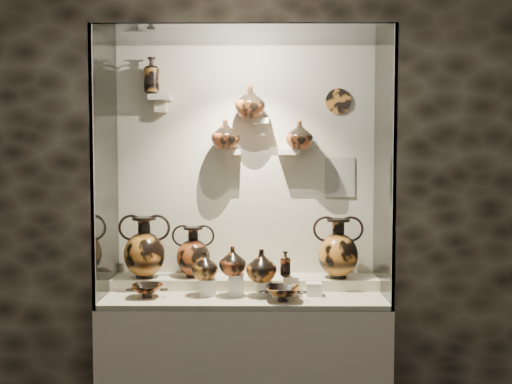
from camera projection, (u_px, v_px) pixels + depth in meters
wall_back at (246, 167)px, 3.77m from camera, size 5.00×0.02×3.20m
plinth at (245, 362)px, 3.52m from camera, size 1.70×0.60×0.80m
front_tier at (245, 296)px, 3.50m from camera, size 1.68×0.58×0.03m
rear_tier at (245, 284)px, 3.67m from camera, size 1.70×0.25×0.10m
back_panel at (246, 167)px, 3.76m from camera, size 1.70×0.03×1.60m
glass_front at (243, 169)px, 3.15m from camera, size 1.70×0.01×1.60m
glass_left at (105, 168)px, 3.46m from camera, size 0.01×0.60×1.60m
glass_right at (384, 168)px, 3.44m from camera, size 0.01×0.60×1.60m
glass_top at (244, 35)px, 3.40m from camera, size 1.70×0.60×0.01m
frame_post_left at (92, 169)px, 3.17m from camera, size 0.02×0.02×1.60m
frame_post_right at (395, 169)px, 3.15m from camera, size 0.02×0.02×1.60m
pedestal_a at (208, 287)px, 3.44m from camera, size 0.09×0.09×0.10m
pedestal_b at (236, 285)px, 3.44m from camera, size 0.09×0.09×0.13m
pedestal_c at (264, 288)px, 3.44m from camera, size 0.09×0.09×0.09m
pedestal_d at (291, 286)px, 3.44m from camera, size 0.09×0.09×0.12m
pedestal_e at (314, 289)px, 3.44m from camera, size 0.09×0.09×0.08m
bracket_ul at (160, 98)px, 3.67m from camera, size 0.14×0.12×0.04m
bracket_ca at (230, 152)px, 3.68m from camera, size 0.14×0.12×0.04m
bracket_cb at (261, 121)px, 3.67m from camera, size 0.10×0.12×0.04m
bracket_cc at (289, 152)px, 3.68m from camera, size 0.14×0.12×0.04m
amphora_left at (145, 247)px, 3.62m from camera, size 0.36×0.36×0.39m
amphora_mid at (193, 252)px, 3.64m from camera, size 0.33×0.33×0.33m
amphora_right at (338, 248)px, 3.61m from camera, size 0.31×0.31×0.38m
jug_a at (205, 265)px, 3.43m from camera, size 0.20×0.20×0.17m
jug_b at (233, 261)px, 3.42m from camera, size 0.21×0.21×0.17m
jug_c at (261, 265)px, 3.42m from camera, size 0.24×0.24×0.19m
lekythos_small at (285, 262)px, 3.42m from camera, size 0.10×0.10×0.17m
kylix_left at (147, 289)px, 3.40m from camera, size 0.27×0.25×0.10m
kylix_right at (283, 292)px, 3.31m from camera, size 0.30×0.27×0.10m
lekythos_tall at (152, 74)px, 3.64m from camera, size 0.12×0.12×0.27m
ovoid_vase_a at (225, 134)px, 3.64m from camera, size 0.19×0.19×0.19m
ovoid_vase_b at (250, 102)px, 3.62m from camera, size 0.23×0.23×0.20m
ovoid_vase_c at (299, 135)px, 3.64m from camera, size 0.23×0.23×0.18m
wall_plate at (338, 101)px, 3.71m from camera, size 0.16×0.02×0.16m
info_placard at (340, 177)px, 3.74m from camera, size 0.20×0.01×0.26m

